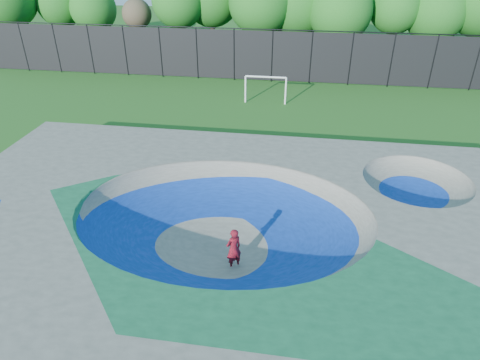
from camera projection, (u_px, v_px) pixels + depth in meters
The scene contains 7 objects.
ground at pixel (224, 243), 16.30m from camera, with size 120.00×120.00×0.00m, color #1F5517.
skate_deck at pixel (223, 227), 15.92m from camera, with size 22.00×14.00×1.50m, color gray.
skater at pixel (234, 249), 14.74m from camera, with size 0.59×0.39×1.62m, color red.
skateboard at pixel (234, 266), 15.13m from camera, with size 0.78×0.22×0.05m, color black.
soccer_goal at pixel (266, 85), 29.23m from camera, with size 2.90×0.12×1.91m.
fence at pixel (272, 55), 33.26m from camera, with size 48.09×0.09×4.04m.
treeline at pixel (298, 5), 35.99m from camera, with size 53.28×7.92×8.58m.
Camera 1 is at (2.55, -12.69, 10.21)m, focal length 32.00 mm.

